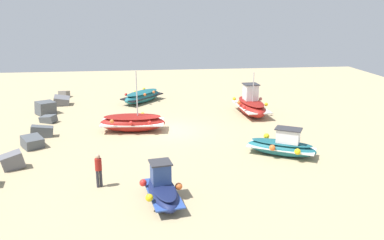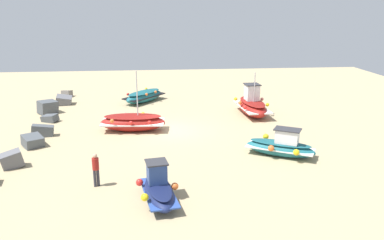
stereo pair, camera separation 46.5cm
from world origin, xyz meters
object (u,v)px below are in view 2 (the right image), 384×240
(fishing_boat_0, at_px, (252,105))
(fishing_boat_3, at_px, (158,189))
(fishing_boat_2, at_px, (133,122))
(fishing_boat_1, at_px, (144,96))
(fishing_boat_4, at_px, (281,146))
(person_walking, at_px, (96,168))

(fishing_boat_0, relative_size, fishing_boat_3, 1.33)
(fishing_boat_2, bearing_deg, fishing_boat_1, -89.69)
(fishing_boat_2, bearing_deg, fishing_boat_4, 151.47)
(fishing_boat_3, xyz_separation_m, person_walking, (1.77, 2.91, 0.41))
(fishing_boat_3, distance_m, person_walking, 3.43)
(fishing_boat_0, xyz_separation_m, person_walking, (-12.03, 10.56, 0.20))
(fishing_boat_3, distance_m, fishing_boat_4, 8.59)
(fishing_boat_3, xyz_separation_m, fishing_boat_4, (4.82, -7.11, 0.03))
(fishing_boat_1, distance_m, fishing_boat_2, 8.55)
(fishing_boat_4, bearing_deg, fishing_boat_2, 176.67)
(fishing_boat_4, bearing_deg, person_walking, -133.25)
(fishing_boat_0, height_order, fishing_boat_1, fishing_boat_0)
(fishing_boat_4, bearing_deg, fishing_boat_1, 149.33)
(fishing_boat_0, bearing_deg, fishing_boat_4, 172.62)
(fishing_boat_0, distance_m, fishing_boat_4, 9.00)
(fishing_boat_4, height_order, person_walking, person_walking)
(fishing_boat_3, bearing_deg, fishing_boat_2, -1.07)
(fishing_boat_2, relative_size, fishing_boat_3, 1.30)
(fishing_boat_1, bearing_deg, fishing_boat_2, -144.38)
(fishing_boat_0, distance_m, fishing_boat_1, 10.02)
(person_walking, bearing_deg, fishing_boat_3, -148.65)
(fishing_boat_0, xyz_separation_m, fishing_boat_3, (-13.80, 7.65, -0.21))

